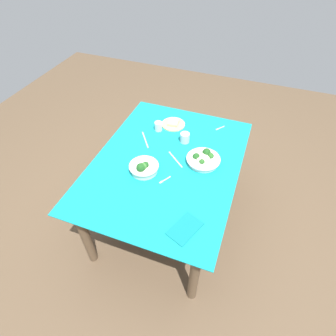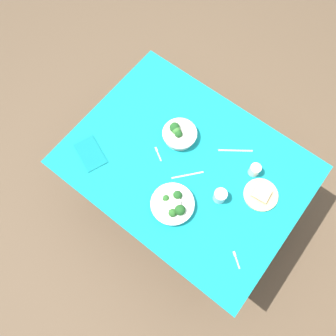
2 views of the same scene
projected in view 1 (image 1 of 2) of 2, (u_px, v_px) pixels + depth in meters
The scene contains 12 objects.
ground_plane at pixel (167, 216), 2.63m from camera, with size 6.00×6.00×0.00m, color brown.
dining_table at pixel (167, 171), 2.19m from camera, with size 1.46×1.10×0.72m.
broccoli_bowl_far at pixel (144, 168), 2.02m from camera, with size 0.22×0.22×0.11m.
broccoli_bowl_near at pixel (203, 159), 2.10m from camera, with size 0.26×0.26×0.09m.
bread_side_plate at pixel (173, 124), 2.46m from camera, with size 0.21×0.21×0.03m.
water_glass_center at pixel (158, 126), 2.39m from camera, with size 0.07×0.07×0.08m, color silver.
water_glass_side at pixel (185, 138), 2.27m from camera, with size 0.08×0.08×0.08m, color silver.
fork_by_far_bowl at pixel (165, 180), 1.99m from camera, with size 0.09×0.06×0.00m.
fork_by_near_bowl at pixel (220, 128), 2.43m from camera, with size 0.09×0.07×0.00m.
table_knife_left at pixel (175, 159), 2.14m from camera, with size 0.20×0.01×0.00m, color #B7B7BC.
table_knife_right at pixel (145, 140), 2.31m from camera, with size 0.22×0.01×0.00m, color #B7B7BC.
napkin_folded_upper at pixel (185, 228), 1.70m from camera, with size 0.22×0.14×0.01m, color #0F777D.
Camera 1 is at (-1.44, -0.54, 2.19)m, focal length 29.41 mm.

